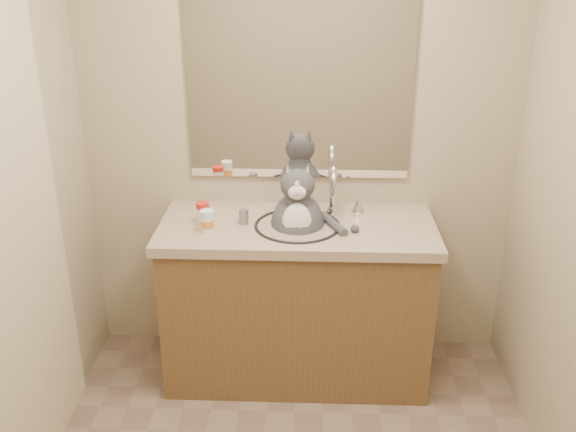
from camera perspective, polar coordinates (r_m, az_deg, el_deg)
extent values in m
cube|color=tan|center=(3.26, 1.01, 6.99)|extent=(2.20, 0.01, 2.40)
cube|color=brown|center=(3.31, 0.80, -7.87)|extent=(1.30, 0.55, 0.80)
cube|color=tan|center=(3.11, 0.84, -1.15)|extent=(1.34, 0.59, 0.05)
torus|color=black|center=(3.08, 0.84, -0.85)|extent=(0.42, 0.42, 0.02)
ellipsoid|color=white|center=(3.12, 0.83, -2.14)|extent=(0.40, 0.40, 0.15)
cylinder|color=silver|center=(3.20, 3.96, 1.94)|extent=(0.03, 0.03, 0.18)
torus|color=silver|center=(3.11, 4.04, 3.06)|extent=(0.03, 0.16, 0.16)
cone|color=silver|center=(3.23, 6.25, 1.08)|extent=(0.06, 0.06, 0.08)
cube|color=white|center=(3.18, 1.03, 11.23)|extent=(1.10, 0.02, 0.90)
ellipsoid|color=#4A4A4F|center=(3.12, 0.85, -1.03)|extent=(0.27, 0.29, 0.36)
ellipsoid|color=white|center=(3.01, 0.80, -0.82)|extent=(0.14, 0.08, 0.22)
ellipsoid|color=#4A4A4F|center=(2.99, 0.85, 2.78)|extent=(0.16, 0.14, 0.15)
ellipsoid|color=white|center=(2.94, 0.81, 2.10)|extent=(0.08, 0.04, 0.07)
sphere|color=#D88C8C|center=(2.92, 0.79, 2.04)|extent=(0.02, 0.02, 0.02)
cone|color=#4A4A4F|center=(2.98, 0.00, 4.18)|extent=(0.07, 0.06, 0.08)
cone|color=#4A4A4F|center=(2.98, 1.74, 4.15)|extent=(0.07, 0.06, 0.08)
cylinder|color=#4A4A4F|center=(3.07, 4.05, -0.70)|extent=(0.13, 0.23, 0.04)
cylinder|color=white|center=(3.12, -7.56, 0.04)|extent=(0.08, 0.08, 0.08)
cylinder|color=red|center=(3.10, -7.61, 0.96)|extent=(0.08, 0.08, 0.02)
cylinder|color=white|center=(3.03, -7.19, -0.65)|extent=(0.07, 0.07, 0.09)
cylinder|color=orange|center=(3.03, -7.19, -0.65)|extent=(0.07, 0.07, 0.03)
cylinder|color=white|center=(3.01, -7.24, 0.29)|extent=(0.07, 0.07, 0.02)
cylinder|color=gray|center=(3.10, -3.96, -0.04)|extent=(0.05, 0.05, 0.07)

